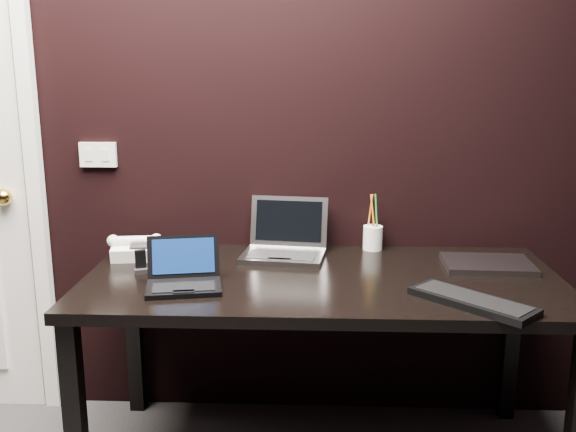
{
  "coord_description": "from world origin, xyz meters",
  "views": [
    {
      "loc": [
        0.27,
        -0.79,
        1.47
      ],
      "look_at": [
        0.18,
        1.35,
        0.97
      ],
      "focal_mm": 40.0,
      "sensor_mm": 36.0,
      "label": 1
    }
  ],
  "objects_px": {
    "ext_keyboard": "(472,301)",
    "closed_laptop": "(488,264)",
    "desk": "(322,296)",
    "desk_phone": "(136,248)",
    "netbook": "(184,278)",
    "mobile_phone": "(141,264)",
    "silver_laptop": "(285,246)",
    "pen_cup": "(373,237)"
  },
  "relations": [
    {
      "from": "desk",
      "to": "ext_keyboard",
      "type": "height_order",
      "value": "ext_keyboard"
    },
    {
      "from": "closed_laptop",
      "to": "desk_phone",
      "type": "bearing_deg",
      "value": 177.3
    },
    {
      "from": "ext_keyboard",
      "to": "silver_laptop",
      "type": "bearing_deg",
      "value": 140.35
    },
    {
      "from": "ext_keyboard",
      "to": "desk_phone",
      "type": "xyz_separation_m",
      "value": [
        -1.2,
        0.46,
        0.03
      ]
    },
    {
      "from": "netbook",
      "to": "mobile_phone",
      "type": "height_order",
      "value": "netbook"
    },
    {
      "from": "desk_phone",
      "to": "pen_cup",
      "type": "distance_m",
      "value": 0.95
    },
    {
      "from": "silver_laptop",
      "to": "pen_cup",
      "type": "relative_size",
      "value": 1.5
    },
    {
      "from": "desk",
      "to": "silver_laptop",
      "type": "xyz_separation_m",
      "value": [
        -0.15,
        0.24,
        0.12
      ]
    },
    {
      "from": "desk",
      "to": "desk_phone",
      "type": "xyz_separation_m",
      "value": [
        -0.73,
        0.19,
        0.12
      ]
    },
    {
      "from": "ext_keyboard",
      "to": "desk_phone",
      "type": "bearing_deg",
      "value": 158.86
    },
    {
      "from": "silver_laptop",
      "to": "closed_laptop",
      "type": "height_order",
      "value": "silver_laptop"
    },
    {
      "from": "closed_laptop",
      "to": "pen_cup",
      "type": "height_order",
      "value": "pen_cup"
    },
    {
      "from": "desk",
      "to": "closed_laptop",
      "type": "bearing_deg",
      "value": 11.94
    },
    {
      "from": "netbook",
      "to": "ext_keyboard",
      "type": "bearing_deg",
      "value": -7.66
    },
    {
      "from": "ext_keyboard",
      "to": "desk_phone",
      "type": "distance_m",
      "value": 1.28
    },
    {
      "from": "silver_laptop",
      "to": "desk_phone",
      "type": "bearing_deg",
      "value": -175.41
    },
    {
      "from": "desk",
      "to": "netbook",
      "type": "xyz_separation_m",
      "value": [
        -0.47,
        -0.14,
        0.11
      ]
    },
    {
      "from": "silver_laptop",
      "to": "closed_laptop",
      "type": "bearing_deg",
      "value": -8.19
    },
    {
      "from": "desk_phone",
      "to": "ext_keyboard",
      "type": "bearing_deg",
      "value": -21.14
    },
    {
      "from": "desk",
      "to": "mobile_phone",
      "type": "xyz_separation_m",
      "value": [
        -0.66,
        0.01,
        0.11
      ]
    },
    {
      "from": "desk_phone",
      "to": "mobile_phone",
      "type": "distance_m",
      "value": 0.2
    },
    {
      "from": "silver_laptop",
      "to": "ext_keyboard",
      "type": "height_order",
      "value": "silver_laptop"
    },
    {
      "from": "desk",
      "to": "mobile_phone",
      "type": "relative_size",
      "value": 20.45
    },
    {
      "from": "desk",
      "to": "netbook",
      "type": "relative_size",
      "value": 5.96
    },
    {
      "from": "silver_laptop",
      "to": "ext_keyboard",
      "type": "bearing_deg",
      "value": -39.65
    },
    {
      "from": "closed_laptop",
      "to": "silver_laptop",
      "type": "bearing_deg",
      "value": 171.81
    },
    {
      "from": "desk_phone",
      "to": "pen_cup",
      "type": "relative_size",
      "value": 0.94
    },
    {
      "from": "pen_cup",
      "to": "desk",
      "type": "bearing_deg",
      "value": -120.79
    },
    {
      "from": "netbook",
      "to": "ext_keyboard",
      "type": "xyz_separation_m",
      "value": [
        0.94,
        -0.13,
        -0.02
      ]
    },
    {
      "from": "desk",
      "to": "silver_laptop",
      "type": "relative_size",
      "value": 4.9
    },
    {
      "from": "netbook",
      "to": "closed_laptop",
      "type": "height_order",
      "value": "netbook"
    },
    {
      "from": "desk",
      "to": "pen_cup",
      "type": "xyz_separation_m",
      "value": [
        0.21,
        0.35,
        0.13
      ]
    },
    {
      "from": "desk",
      "to": "silver_laptop",
      "type": "height_order",
      "value": "silver_laptop"
    },
    {
      "from": "desk",
      "to": "silver_laptop",
      "type": "distance_m",
      "value": 0.31
    },
    {
      "from": "ext_keyboard",
      "to": "closed_laptop",
      "type": "xyz_separation_m",
      "value": [
        0.15,
        0.4,
        -0.0
      ]
    },
    {
      "from": "closed_laptop",
      "to": "desk_phone",
      "type": "relative_size",
      "value": 1.52
    },
    {
      "from": "desk",
      "to": "netbook",
      "type": "height_order",
      "value": "netbook"
    },
    {
      "from": "desk_phone",
      "to": "desk",
      "type": "bearing_deg",
      "value": -14.92
    },
    {
      "from": "mobile_phone",
      "to": "silver_laptop",
      "type": "bearing_deg",
      "value": 24.22
    },
    {
      "from": "closed_laptop",
      "to": "mobile_phone",
      "type": "relative_size",
      "value": 3.97
    },
    {
      "from": "desk",
      "to": "mobile_phone",
      "type": "bearing_deg",
      "value": 179.08
    },
    {
      "from": "netbook",
      "to": "closed_laptop",
      "type": "relative_size",
      "value": 0.86
    }
  ]
}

